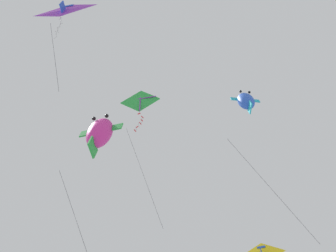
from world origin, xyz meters
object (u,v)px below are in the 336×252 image
Objects in this scene: kite_fish_near_left at (246,101)px; kite_delta_far_centre at (64,10)px; kite_diamond_near_right at (140,101)px; kite_fish_upper_right at (100,133)px.

kite_delta_far_centre is at bearing 18.53° from kite_fish_near_left.
kite_diamond_near_right reaches higher than kite_fish_near_left.
kite_delta_far_centre reaches higher than kite_fish_near_left.
kite_delta_far_centre is (-1.47, -3.26, 4.11)m from kite_fish_upper_right.
kite_fish_upper_right is at bearing 72.37° from kite_diamond_near_right.
kite_fish_upper_right is 1.15× the size of kite_fish_near_left.
kite_fish_upper_right is at bearing -2.08° from kite_fish_near_left.
kite_fish_near_left is (7.80, 3.96, -1.65)m from kite_delta_far_centre.
kite_fish_upper_right is 1.69× the size of kite_delta_far_centre.
kite_fish_near_left is at bearing -159.06° from kite_fish_upper_right.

